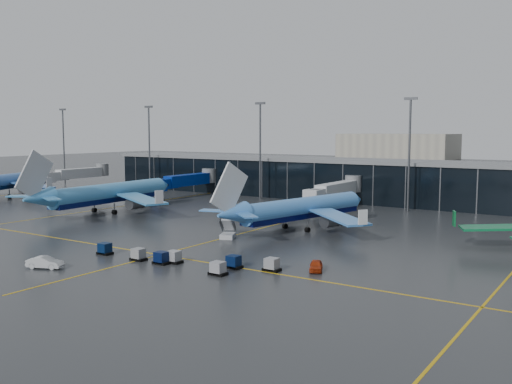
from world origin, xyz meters
The scene contains 12 objects.
ground centered at (0.00, 0.00, 0.00)m, with size 600.00×600.00×0.00m, color #282B2D.
terminal_pier centered at (0.00, 62.00, 5.42)m, with size 142.00×17.00×10.70m.
jet_bridges centered at (-35.00, 42.99, 4.55)m, with size 94.00×27.50×7.20m.
flood_masts centered at (5.00, 50.00, 13.81)m, with size 203.00×0.50×25.50m.
taxi_lines centered at (10.00, 10.61, 0.01)m, with size 220.00×120.00×0.02m.
airliner_klm_west centered at (-76.23, 15.76, 6.57)m, with size 37.56×42.78×13.15m, color #3A6DBE, non-canonical shape.
airliner_arkefly centered at (-29.47, 11.48, 6.83)m, with size 39.02×44.44×13.66m, color #4093D4, non-canonical shape.
airliner_klm_near centered at (16.83, 15.96, 6.19)m, with size 35.35×40.26×12.37m, color #458DE4, non-canonical shape.
baggage_carts centered at (17.08, -17.83, 0.76)m, with size 27.92×7.03×1.70m.
mobile_airstair centered at (10.59, 0.96, 0.77)m, with size 3.32×3.82×3.45m.
service_van_red centered at (33.57, -10.84, 0.69)m, with size 1.63×4.06×1.38m, color #AC300D.
service_van_white centered at (3.13, -29.51, 0.80)m, with size 1.68×4.83×1.59m, color silver.
Camera 1 is at (67.25, -75.47, 18.16)m, focal length 40.00 mm.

